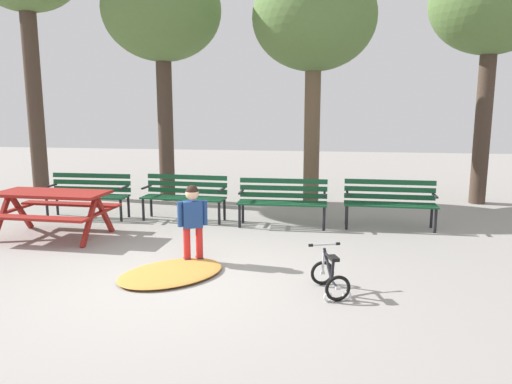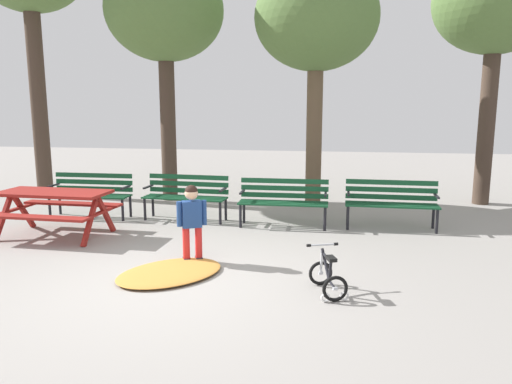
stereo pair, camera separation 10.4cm
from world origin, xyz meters
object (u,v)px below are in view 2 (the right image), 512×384
(park_bench_far_right, at_px, (391,200))
(child_standing, at_px, (192,217))
(park_bench_left, at_px, (186,193))
(kids_bicycle, at_px, (328,277))
(picnic_table, at_px, (54,202))
(park_bench_far_left, at_px, (91,191))
(park_bench_right, at_px, (284,198))

(park_bench_far_right, bearing_deg, child_standing, -140.54)
(child_standing, bearing_deg, park_bench_left, 109.24)
(child_standing, bearing_deg, kids_bicycle, -24.48)
(picnic_table, relative_size, kids_bicycle, 2.92)
(park_bench_far_left, height_order, kids_bicycle, park_bench_far_left)
(child_standing, xyz_separation_m, kids_bicycle, (1.89, -0.86, -0.44))
(park_bench_right, distance_m, park_bench_far_right, 1.91)
(park_bench_right, height_order, child_standing, child_standing)
(picnic_table, distance_m, park_bench_right, 3.92)
(child_standing, bearing_deg, park_bench_far_right, 39.46)
(park_bench_left, distance_m, park_bench_right, 1.90)
(park_bench_far_right, relative_size, kids_bicycle, 2.55)
(picnic_table, xyz_separation_m, child_standing, (2.65, -0.93, 0.05))
(kids_bicycle, bearing_deg, picnic_table, 158.54)
(park_bench_far_left, bearing_deg, park_bench_right, -1.71)
(park_bench_left, relative_size, child_standing, 1.49)
(park_bench_left, height_order, park_bench_far_right, same)
(kids_bicycle, bearing_deg, park_bench_right, 105.38)
(park_bench_left, xyz_separation_m, park_bench_right, (1.89, -0.20, 0.00))
(park_bench_far_right, height_order, kids_bicycle, park_bench_far_right)
(park_bench_right, relative_size, kids_bicycle, 2.55)
(park_bench_far_right, height_order, child_standing, child_standing)
(park_bench_far_left, relative_size, park_bench_far_right, 1.00)
(park_bench_right, bearing_deg, picnic_table, -159.97)
(picnic_table, distance_m, park_bench_left, 2.37)
(child_standing, relative_size, kids_bicycle, 1.74)
(park_bench_far_left, xyz_separation_m, park_bench_right, (3.80, -0.11, 0.00))
(park_bench_far_left, bearing_deg, kids_bicycle, -34.83)
(park_bench_right, distance_m, child_standing, 2.50)
(park_bench_right, bearing_deg, park_bench_left, 173.83)
(picnic_table, height_order, child_standing, child_standing)
(kids_bicycle, bearing_deg, park_bench_left, 129.56)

